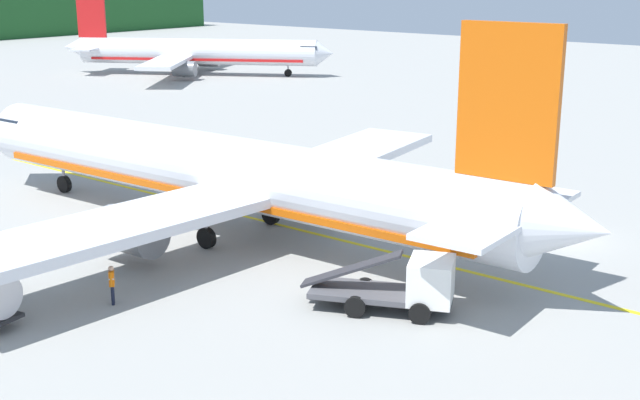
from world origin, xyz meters
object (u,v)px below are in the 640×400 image
object	(u,v)px
crew_marshaller	(413,209)
crew_loader_right	(464,221)
airliner_mid_apron	(195,52)
service_truck_fuel	(406,285)
airliner_foreground	(226,172)
crew_loader_left	(112,282)

from	to	relation	value
crew_marshaller	crew_loader_right	bearing A→B (deg)	-94.20
crew_loader_right	crew_marshaller	bearing A→B (deg)	85.80
airliner_mid_apron	service_truck_fuel	size ratio (longest dim) A/B	5.25
airliner_foreground	crew_marshaller	bearing A→B (deg)	-44.71
crew_marshaller	airliner_foreground	bearing A→B (deg)	135.29
crew_loader_left	crew_loader_right	bearing A→B (deg)	-22.73
service_truck_fuel	crew_loader_right	world-z (taller)	service_truck_fuel
airliner_foreground	airliner_mid_apron	distance (m)	71.27
service_truck_fuel	crew_loader_left	xyz separation A→B (m)	(-7.20, 10.29, -0.14)
airliner_mid_apron	service_truck_fuel	xyz separation A→B (m)	(-50.55, -66.78, -1.88)
airliner_mid_apron	crew_marshaller	size ratio (longest dim) A/B	20.01
crew_marshaller	crew_loader_left	distance (m)	18.12
airliner_foreground	service_truck_fuel	bearing A→B (deg)	-102.87
crew_loader_left	crew_loader_right	size ratio (longest dim) A/B	1.03
crew_marshaller	crew_loader_right	xyz separation A→B (m)	(-0.24, -3.32, -0.00)
crew_marshaller	crew_loader_left	bearing A→B (deg)	167.29
airliner_foreground	crew_loader_right	size ratio (longest dim) A/B	24.59
service_truck_fuel	crew_marshaller	world-z (taller)	service_truck_fuel
crew_loader_right	crew_loader_left	bearing A→B (deg)	157.27
airliner_mid_apron	crew_loader_right	xyz separation A→B (m)	(-40.32, -63.80, -2.06)
service_truck_fuel	crew_marshaller	size ratio (longest dim) A/B	3.82
crew_marshaller	crew_loader_left	size ratio (longest dim) A/B	0.97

